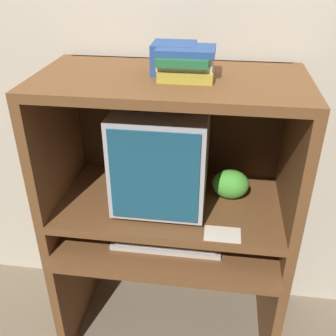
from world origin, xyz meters
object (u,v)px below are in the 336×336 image
at_px(snack_bag, 231,184).
at_px(keyboard, 166,242).
at_px(crt_monitor, 163,153).
at_px(mouse, 233,248).
at_px(book_stack, 186,63).
at_px(storage_box, 174,58).

bearing_deg(snack_bag, keyboard, -144.50).
xyz_separation_m(crt_monitor, keyboard, (0.03, -0.13, -0.36)).
bearing_deg(crt_monitor, mouse, -22.82).
bearing_deg(snack_bag, mouse, -81.68).
relative_size(keyboard, book_stack, 2.27).
bearing_deg(storage_box, mouse, -30.69).
height_order(crt_monitor, book_stack, book_stack).
bearing_deg(storage_box, keyboard, -91.99).
bearing_deg(book_stack, crt_monitor, 162.72).
bearing_deg(crt_monitor, keyboard, -75.61).
bearing_deg(crt_monitor, snack_bag, 9.14).
bearing_deg(keyboard, snack_bag, 35.50).
xyz_separation_m(keyboard, mouse, (0.28, 0.00, 0.00)).
relative_size(mouse, storage_box, 0.37).
bearing_deg(storage_box, book_stack, -49.78).
xyz_separation_m(crt_monitor, storage_box, (0.04, 0.03, 0.38)).
bearing_deg(keyboard, crt_monitor, 104.39).
distance_m(snack_bag, storage_box, 0.59).
bearing_deg(crt_monitor, book_stack, -17.28).
height_order(mouse, snack_bag, snack_bag).
height_order(mouse, storage_box, storage_box).
distance_m(keyboard, snack_bag, 0.37).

